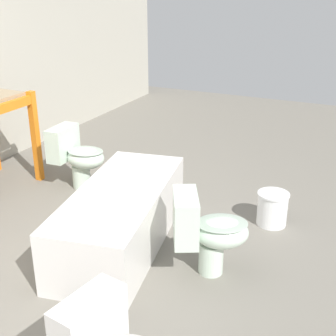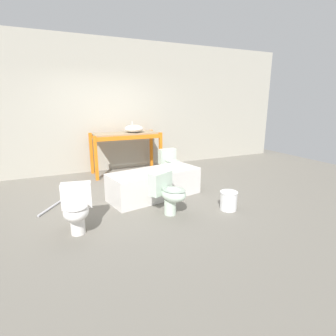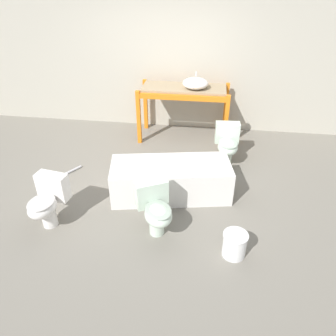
{
  "view_description": "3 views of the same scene",
  "coord_description": "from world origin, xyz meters",
  "px_view_note": "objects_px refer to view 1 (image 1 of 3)",
  "views": [
    {
      "loc": [
        -2.51,
        -2.22,
        2.11
      ],
      "look_at": [
        0.61,
        -0.74,
        0.69
      ],
      "focal_mm": 50.0,
      "sensor_mm": 36.0,
      "label": 1
    },
    {
      "loc": [
        -1.27,
        -4.69,
        1.74
      ],
      "look_at": [
        0.58,
        -0.69,
        0.61
      ],
      "focal_mm": 28.0,
      "sensor_mm": 36.0,
      "label": 2
    },
    {
      "loc": [
        0.92,
        -4.23,
        2.92
      ],
      "look_at": [
        0.44,
        -0.7,
        0.64
      ],
      "focal_mm": 35.0,
      "sensor_mm": 36.0,
      "label": 3
    }
  ],
  "objects_px": {
    "toilet_near": "(77,155)",
    "toilet_extra": "(207,230)",
    "bathtub_main": "(121,213)",
    "bucket_white": "(272,208)"
  },
  "relations": [
    {
      "from": "toilet_extra",
      "to": "bucket_white",
      "type": "bearing_deg",
      "value": -42.73
    },
    {
      "from": "toilet_near",
      "to": "toilet_extra",
      "type": "relative_size",
      "value": 0.98
    },
    {
      "from": "toilet_near",
      "to": "bucket_white",
      "type": "distance_m",
      "value": 2.09
    },
    {
      "from": "bathtub_main",
      "to": "bucket_white",
      "type": "distance_m",
      "value": 1.38
    },
    {
      "from": "toilet_near",
      "to": "bathtub_main",
      "type": "bearing_deg",
      "value": -131.9
    },
    {
      "from": "toilet_near",
      "to": "bucket_white",
      "type": "xyz_separation_m",
      "value": [
        0.07,
        -2.08,
        -0.2
      ]
    },
    {
      "from": "bathtub_main",
      "to": "toilet_near",
      "type": "distance_m",
      "value": 1.3
    },
    {
      "from": "bathtub_main",
      "to": "toilet_near",
      "type": "bearing_deg",
      "value": 40.92
    },
    {
      "from": "toilet_near",
      "to": "bucket_white",
      "type": "bearing_deg",
      "value": -91.59
    },
    {
      "from": "toilet_near",
      "to": "bucket_white",
      "type": "relative_size",
      "value": 2.11
    }
  ]
}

